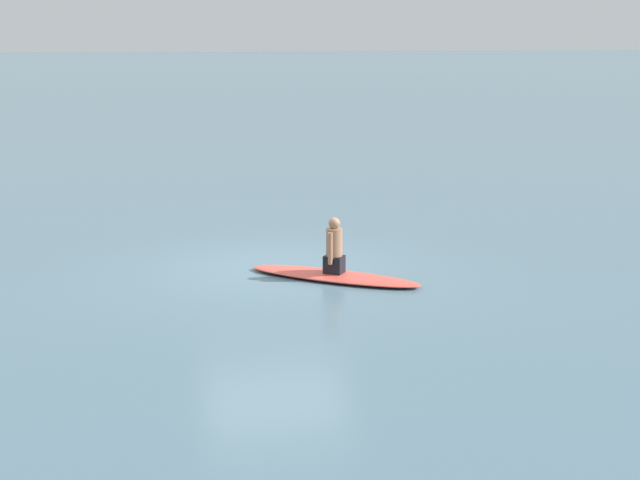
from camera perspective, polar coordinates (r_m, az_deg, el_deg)
The scene contains 3 objects.
ground_plane at distance 15.26m, azimuth -2.87°, elevation -1.85°, with size 400.00×400.00×0.00m, color slate.
surfboard at distance 14.62m, azimuth 0.90°, elevation -2.28°, with size 2.96×0.72×0.11m, color #D84C3F.
person_paddler at distance 14.51m, azimuth 0.91°, elevation -0.50°, with size 0.39×0.38×0.91m.
Camera 1 is at (2.40, 14.56, 3.88)m, focal length 50.57 mm.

